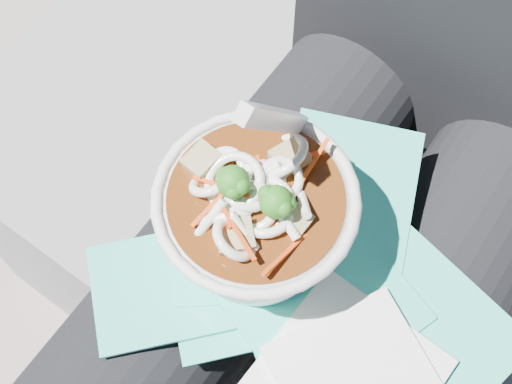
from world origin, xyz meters
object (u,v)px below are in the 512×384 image
Objects in this scene: lap at (306,301)px; plastic_bag at (303,261)px; stone_ledge at (350,282)px; udon_bowl at (256,215)px; person_body at (360,218)px.

plastic_bag is at bearing 171.57° from lap.
plastic_bag is at bearing -94.28° from stone_ledge.
udon_bowl is (-0.05, -0.01, 0.15)m from lap.
person_body is (-0.00, 0.09, 0.02)m from lap.
udon_bowl is at bearing -108.05° from stone_ledge.
lap is 0.10m from person_body.
stone_ledge is 2.08× the size of lap.
lap is 0.48× the size of person_body.
person_body is at bearing 62.95° from udon_bowl.
udon_bowl is at bearing -169.61° from lap.
lap is 2.42× the size of udon_bowl.
udon_bowl reaches higher than lap.
person_body is 0.17m from udon_bowl.
stone_ledge is at bearing 90.00° from person_body.
person_body is 5.06× the size of udon_bowl.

